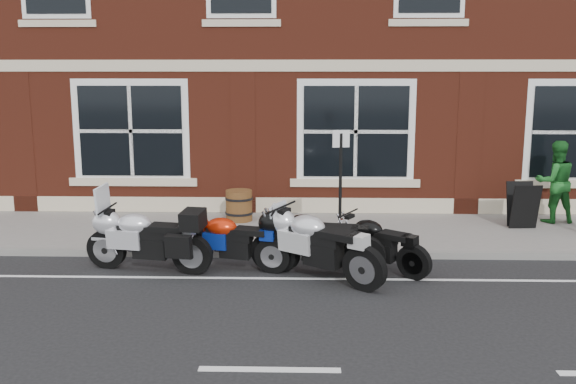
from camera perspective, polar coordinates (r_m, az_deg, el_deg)
name	(u,v)px	position (r m, az deg, el deg)	size (l,w,h in m)	color
ground	(280,283)	(10.23, -0.71, -8.06)	(80.00, 80.00, 0.00)	black
sidewalk	(286,232)	(13.09, -0.19, -3.57)	(30.00, 3.00, 0.12)	slate
kerb	(283,254)	(11.57, -0.43, -5.51)	(30.00, 0.16, 0.12)	slate
moto_touring_silver	(145,236)	(10.93, -12.58, -3.87)	(2.19, 0.63, 1.45)	black
moto_sport_red	(232,239)	(10.81, -5.03, -4.21)	(1.95, 0.63, 0.89)	black
moto_sport_black	(315,239)	(10.56, 2.41, -4.20)	(2.22, 0.54, 1.00)	black
moto_sport_silver	(320,243)	(10.22, 2.82, -4.54)	(1.97, 1.50, 1.05)	black
moto_naked_black	(378,242)	(10.79, 7.99, -4.41)	(1.57, 1.30, 0.86)	black
pedestrian_right	(555,182)	(14.64, 22.66, 0.85)	(0.85, 0.66, 1.74)	#1B6122
a_board_sign	(523,205)	(13.95, 20.14, -1.12)	(0.56, 0.37, 0.93)	black
barrel_planter	(239,205)	(13.78, -4.37, -1.20)	(0.59, 0.59, 0.66)	#442712
parking_sign	(340,181)	(11.44, 4.68, 0.98)	(0.30, 0.08, 2.15)	black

